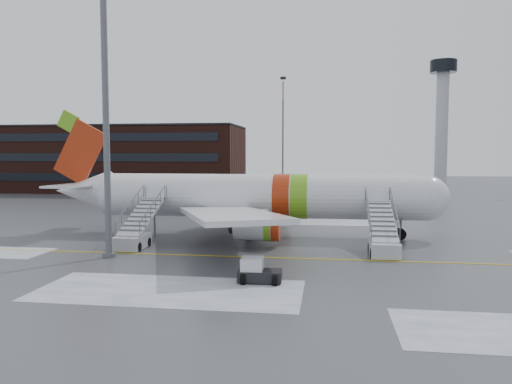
% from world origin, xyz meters
% --- Properties ---
extents(ground, '(260.00, 260.00, 0.00)m').
position_xyz_m(ground, '(0.00, 0.00, 0.00)').
color(ground, '#494C4F').
rests_on(ground, ground).
extents(airliner, '(35.03, 32.97, 11.18)m').
position_xyz_m(airliner, '(-4.65, 8.03, 3.42)').
color(airliner, silver).
rests_on(airliner, ground).
extents(airstair_fwd, '(2.05, 7.70, 3.48)m').
position_xyz_m(airstair_fwd, '(6.17, 1.50, 1.06)').
color(airstair_fwd, '#B5B7BD').
rests_on(airstair_fwd, ground).
extents(airstair_aft, '(2.05, 7.70, 3.48)m').
position_xyz_m(airstair_aft, '(-12.42, 1.50, 1.06)').
color(airstair_aft, '#A0A2A7').
rests_on(airstair_aft, ground).
extents(pushback_tug, '(2.47, 1.89, 1.39)m').
position_xyz_m(pushback_tug, '(-1.65, -7.65, 0.61)').
color(pushback_tug, black).
rests_on(pushback_tug, ground).
extents(light_mast_near, '(1.20, 1.20, 25.23)m').
position_xyz_m(light_mast_near, '(-12.80, -2.45, 13.06)').
color(light_mast_near, '#595B60').
rests_on(light_mast_near, ground).
extents(terminal_building, '(62.00, 16.11, 12.30)m').
position_xyz_m(terminal_building, '(-45.00, 54.98, 6.20)').
color(terminal_building, '#3F1E16').
rests_on(terminal_building, ground).
extents(control_tower, '(6.40, 6.40, 30.00)m').
position_xyz_m(control_tower, '(30.00, 95.00, 18.75)').
color(control_tower, '#B2B5BA').
rests_on(control_tower, ground).
extents(light_mast_far_n, '(1.20, 1.20, 24.25)m').
position_xyz_m(light_mast_far_n, '(-8.00, 78.00, 13.84)').
color(light_mast_far_n, '#595B60').
rests_on(light_mast_far_n, ground).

